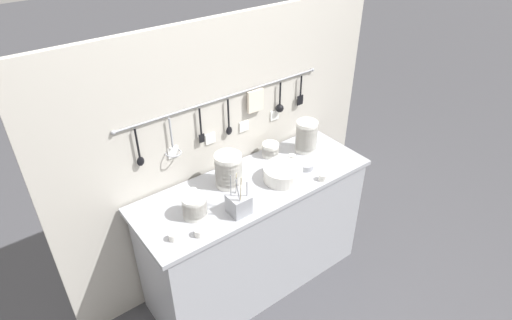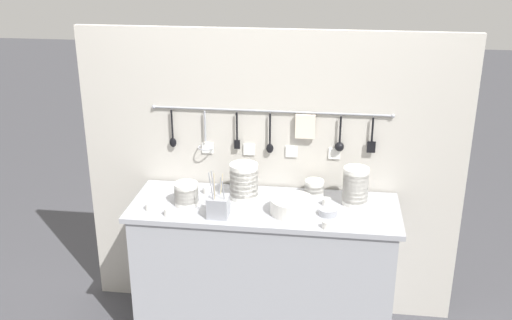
{
  "view_description": "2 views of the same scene",
  "coord_description": "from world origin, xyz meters",
  "px_view_note": "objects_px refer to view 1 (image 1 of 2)",
  "views": [
    {
      "loc": [
        -1.29,
        -1.72,
        2.5
      ],
      "look_at": [
        0.02,
        0.01,
        1.04
      ],
      "focal_mm": 30.0,
      "sensor_mm": 36.0,
      "label": 1
    },
    {
      "loc": [
        0.37,
        -3.13,
        2.39
      ],
      "look_at": [
        -0.05,
        0.01,
        1.16
      ],
      "focal_mm": 42.0,
      "sensor_mm": 36.0,
      "label": 2
    }
  ],
  "objects_px": {
    "bowl_stack_nested_right": "(270,149)",
    "plate_stack": "(283,174)",
    "cup_back_right": "(199,233)",
    "cup_beside_plates": "(193,192)",
    "cutlery_caddy": "(239,204)",
    "bowl_stack_back_corner": "(306,136)",
    "bowl_stack_tall_left": "(228,170)",
    "cup_front_right": "(323,177)",
    "steel_mixing_bowl": "(306,166)",
    "cup_edge_far": "(292,158)",
    "cup_mid_row": "(173,237)",
    "bowl_stack_short_front": "(195,206)"
  },
  "relations": [
    {
      "from": "bowl_stack_back_corner",
      "to": "cup_front_right",
      "type": "bearing_deg",
      "value": -115.21
    },
    {
      "from": "cup_edge_far",
      "to": "cutlery_caddy",
      "type": "bearing_deg",
      "value": -159.55
    },
    {
      "from": "bowl_stack_back_corner",
      "to": "cup_edge_far",
      "type": "relative_size",
      "value": 4.58
    },
    {
      "from": "steel_mixing_bowl",
      "to": "cup_back_right",
      "type": "height_order",
      "value": "cup_back_right"
    },
    {
      "from": "cup_mid_row",
      "to": "plate_stack",
      "type": "bearing_deg",
      "value": 4.53
    },
    {
      "from": "bowl_stack_nested_right",
      "to": "cutlery_caddy",
      "type": "xyz_separation_m",
      "value": [
        -0.52,
        -0.36,
        0.01
      ]
    },
    {
      "from": "bowl_stack_nested_right",
      "to": "bowl_stack_short_front",
      "type": "bearing_deg",
      "value": -162.47
    },
    {
      "from": "bowl_stack_nested_right",
      "to": "cup_back_right",
      "type": "xyz_separation_m",
      "value": [
        -0.8,
        -0.39,
        -0.03
      ]
    },
    {
      "from": "bowl_stack_short_front",
      "to": "cup_front_right",
      "type": "distance_m",
      "value": 0.84
    },
    {
      "from": "bowl_stack_short_front",
      "to": "cutlery_caddy",
      "type": "bearing_deg",
      "value": -30.72
    },
    {
      "from": "cup_beside_plates",
      "to": "bowl_stack_nested_right",
      "type": "bearing_deg",
      "value": 5.34
    },
    {
      "from": "cup_beside_plates",
      "to": "cup_edge_far",
      "type": "distance_m",
      "value": 0.73
    },
    {
      "from": "cup_beside_plates",
      "to": "cup_edge_far",
      "type": "relative_size",
      "value": 1.0
    },
    {
      "from": "bowl_stack_back_corner",
      "to": "cup_edge_far",
      "type": "bearing_deg",
      "value": -165.98
    },
    {
      "from": "bowl_stack_tall_left",
      "to": "cup_beside_plates",
      "type": "relative_size",
      "value": 4.41
    },
    {
      "from": "plate_stack",
      "to": "cup_back_right",
      "type": "relative_size",
      "value": 5.04
    },
    {
      "from": "cup_beside_plates",
      "to": "bowl_stack_back_corner",
      "type": "bearing_deg",
      "value": -2.25
    },
    {
      "from": "cup_back_right",
      "to": "cup_mid_row",
      "type": "distance_m",
      "value": 0.14
    },
    {
      "from": "steel_mixing_bowl",
      "to": "bowl_stack_back_corner",
      "type": "bearing_deg",
      "value": 48.34
    },
    {
      "from": "bowl_stack_short_front",
      "to": "cup_beside_plates",
      "type": "height_order",
      "value": "bowl_stack_short_front"
    },
    {
      "from": "cup_beside_plates",
      "to": "bowl_stack_tall_left",
      "type": "bearing_deg",
      "value": -9.84
    },
    {
      "from": "plate_stack",
      "to": "cup_mid_row",
      "type": "height_order",
      "value": "plate_stack"
    },
    {
      "from": "cup_back_right",
      "to": "cup_beside_plates",
      "type": "distance_m",
      "value": 0.36
    },
    {
      "from": "bowl_stack_tall_left",
      "to": "bowl_stack_nested_right",
      "type": "bearing_deg",
      "value": 13.77
    },
    {
      "from": "bowl_stack_nested_right",
      "to": "plate_stack",
      "type": "distance_m",
      "value": 0.29
    },
    {
      "from": "plate_stack",
      "to": "cutlery_caddy",
      "type": "height_order",
      "value": "cutlery_caddy"
    },
    {
      "from": "bowl_stack_tall_left",
      "to": "bowl_stack_short_front",
      "type": "bearing_deg",
      "value": -157.82
    },
    {
      "from": "bowl_stack_back_corner",
      "to": "cup_edge_far",
      "type": "height_order",
      "value": "bowl_stack_back_corner"
    },
    {
      "from": "steel_mixing_bowl",
      "to": "cup_back_right",
      "type": "relative_size",
      "value": 2.04
    },
    {
      "from": "bowl_stack_back_corner",
      "to": "cup_back_right",
      "type": "distance_m",
      "value": 1.08
    },
    {
      "from": "cup_front_right",
      "to": "cup_mid_row",
      "type": "distance_m",
      "value": 1.01
    },
    {
      "from": "cup_back_right",
      "to": "cup_beside_plates",
      "type": "relative_size",
      "value": 1.0
    },
    {
      "from": "bowl_stack_tall_left",
      "to": "cutlery_caddy",
      "type": "distance_m",
      "value": 0.28
    },
    {
      "from": "bowl_stack_short_front",
      "to": "cup_front_right",
      "type": "xyz_separation_m",
      "value": [
        0.82,
        -0.19,
        -0.05
      ]
    },
    {
      "from": "steel_mixing_bowl",
      "to": "cup_beside_plates",
      "type": "relative_size",
      "value": 2.04
    },
    {
      "from": "bowl_stack_back_corner",
      "to": "steel_mixing_bowl",
      "type": "height_order",
      "value": "bowl_stack_back_corner"
    },
    {
      "from": "bowl_stack_short_front",
      "to": "plate_stack",
      "type": "xyz_separation_m",
      "value": [
        0.62,
        -0.03,
        -0.02
      ]
    },
    {
      "from": "bowl_stack_tall_left",
      "to": "cup_back_right",
      "type": "distance_m",
      "value": 0.49
    },
    {
      "from": "cutlery_caddy",
      "to": "cup_front_right",
      "type": "distance_m",
      "value": 0.61
    },
    {
      "from": "cutlery_caddy",
      "to": "cup_mid_row",
      "type": "relative_size",
      "value": 5.64
    },
    {
      "from": "bowl_stack_nested_right",
      "to": "cup_back_right",
      "type": "relative_size",
      "value": 2.34
    },
    {
      "from": "bowl_stack_short_front",
      "to": "cup_edge_far",
      "type": "distance_m",
      "value": 0.82
    },
    {
      "from": "steel_mixing_bowl",
      "to": "cup_beside_plates",
      "type": "xyz_separation_m",
      "value": [
        -0.74,
        0.21,
        0.0
      ]
    },
    {
      "from": "plate_stack",
      "to": "steel_mixing_bowl",
      "type": "distance_m",
      "value": 0.2
    },
    {
      "from": "cup_back_right",
      "to": "cup_beside_plates",
      "type": "bearing_deg",
      "value": 65.07
    },
    {
      "from": "bowl_stack_nested_right",
      "to": "cup_edge_far",
      "type": "height_order",
      "value": "bowl_stack_nested_right"
    },
    {
      "from": "plate_stack",
      "to": "cup_mid_row",
      "type": "relative_size",
      "value": 5.04
    },
    {
      "from": "bowl_stack_back_corner",
      "to": "cutlery_caddy",
      "type": "height_order",
      "value": "cutlery_caddy"
    },
    {
      "from": "plate_stack",
      "to": "steel_mixing_bowl",
      "type": "relative_size",
      "value": 2.48
    },
    {
      "from": "bowl_stack_back_corner",
      "to": "cup_beside_plates",
      "type": "xyz_separation_m",
      "value": [
        -0.89,
        0.03,
        -0.09
      ]
    }
  ]
}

